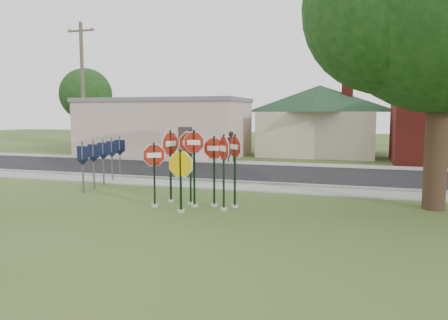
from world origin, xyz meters
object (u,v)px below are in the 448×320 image
(stop_sign_left, at_px, (154,167))
(pedestrian, at_px, (231,147))
(utility_pole_near, at_px, (83,87))
(stop_sign_yellow, at_px, (181,173))
(stop_sign_center, at_px, (194,158))

(stop_sign_left, distance_m, pedestrian, 13.22)
(pedestrian, bearing_deg, utility_pole_near, -12.01)
(stop_sign_yellow, height_order, utility_pole_near, utility_pole_near)
(stop_sign_center, distance_m, stop_sign_left, 1.35)
(utility_pole_near, bearing_deg, stop_sign_yellow, -46.34)
(stop_sign_left, height_order, utility_pole_near, utility_pole_near)
(stop_sign_left, bearing_deg, utility_pole_near, 132.18)
(stop_sign_center, xyz_separation_m, stop_sign_yellow, (-0.09, -0.90, -0.40))
(stop_sign_yellow, distance_m, pedestrian, 13.89)
(stop_sign_yellow, height_order, pedestrian, stop_sign_yellow)
(stop_sign_left, bearing_deg, stop_sign_yellow, -23.55)
(stop_sign_center, relative_size, stop_sign_yellow, 1.27)
(stop_sign_yellow, xyz_separation_m, stop_sign_left, (-1.16, 0.51, 0.11))
(stop_sign_yellow, relative_size, pedestrian, 1.07)
(stop_sign_center, bearing_deg, utility_pole_near, 135.67)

